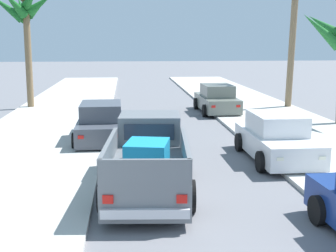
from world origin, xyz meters
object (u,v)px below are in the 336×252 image
car_left_near (276,139)px  car_left_far (101,124)px  palm_tree_right_back (25,13)px  car_right_near (217,100)px  pickup_truck (149,160)px

car_left_near → car_left_far: bearing=151.1°
car_left_near → car_left_far: 6.72m
palm_tree_right_back → car_right_near: bearing=-13.4°
pickup_truck → car_right_near: pickup_truck is taller
pickup_truck → car_left_near: bearing=31.0°
car_left_far → car_right_near: bearing=48.2°
palm_tree_right_back → car_left_far: bearing=-63.3°
car_left_near → car_right_near: 9.85m
car_right_near → palm_tree_right_back: bearing=166.6°
car_right_near → car_left_far: bearing=-131.8°
car_left_near → car_left_far: (-5.88, 3.25, 0.00)m
pickup_truck → palm_tree_right_back: bearing=112.3°
palm_tree_right_back → pickup_truck: bearing=-67.7°
pickup_truck → car_right_near: (4.36, 12.45, -0.08)m
car_left_far → palm_tree_right_back: size_ratio=0.64×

